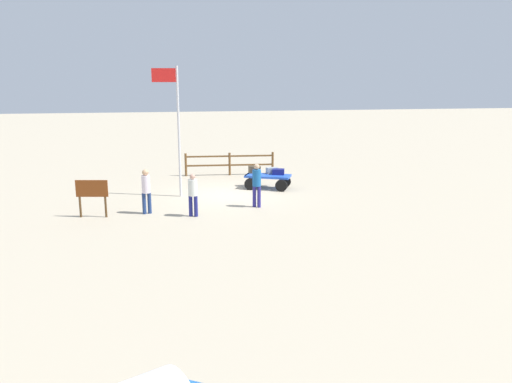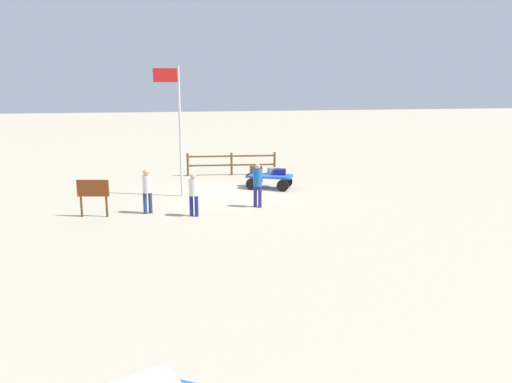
{
  "view_description": "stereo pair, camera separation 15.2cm",
  "coord_description": "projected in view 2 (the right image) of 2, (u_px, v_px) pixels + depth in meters",
  "views": [
    {
      "loc": [
        3.01,
        21.32,
        4.89
      ],
      "look_at": [
        0.05,
        6.0,
        1.44
      ],
      "focal_mm": 35.34,
      "sensor_mm": 36.0,
      "label": 1
    },
    {
      "loc": [
        2.86,
        21.35,
        4.89
      ],
      "look_at": [
        0.05,
        6.0,
        1.44
      ],
      "focal_mm": 35.34,
      "sensor_mm": 36.0,
      "label": 2
    }
  ],
  "objects": [
    {
      "name": "ground_plane",
      "position": [
        232.0,
        194.0,
        22.06
      ],
      "size": [
        120.0,
        120.0,
        0.0
      ],
      "primitive_type": "plane",
      "color": "#B1A48B"
    },
    {
      "name": "suitcase_olive",
      "position": [
        256.0,
        169.0,
        23.61
      ],
      "size": [
        0.53,
        0.36,
        0.33
      ],
      "color": "#403421",
      "rests_on": "luggage_cart"
    },
    {
      "name": "signboard",
      "position": [
        93.0,
        192.0,
        18.25
      ],
      "size": [
        1.15,
        0.28,
        1.38
      ],
      "color": "#4C3319",
      "rests_on": "ground"
    },
    {
      "name": "worker_supervisor",
      "position": [
        194.0,
        192.0,
        18.33
      ],
      "size": [
        0.45,
        0.45,
        1.59
      ],
      "color": "navy",
      "rests_on": "ground"
    },
    {
      "name": "luggage_cart",
      "position": [
        269.0,
        179.0,
        23.15
      ],
      "size": [
        2.24,
        1.79,
        0.64
      ],
      "color": "blue",
      "rests_on": "ground"
    },
    {
      "name": "wooden_fence",
      "position": [
        232.0,
        162.0,
        26.41
      ],
      "size": [
        4.67,
        0.49,
        1.19
      ],
      "color": "brown",
      "rests_on": "ground"
    },
    {
      "name": "suitcase_navy",
      "position": [
        274.0,
        171.0,
        23.43
      ],
      "size": [
        0.56,
        0.4,
        0.28
      ],
      "color": "gray",
      "rests_on": "luggage_cart"
    },
    {
      "name": "worker_trailing",
      "position": [
        147.0,
        188.0,
        18.72
      ],
      "size": [
        0.38,
        0.38,
        1.69
      ],
      "color": "navy",
      "rests_on": "ground"
    },
    {
      "name": "suitcase_tan",
      "position": [
        280.0,
        172.0,
        23.17
      ],
      "size": [
        0.62,
        0.51,
        0.26
      ],
      "color": "navy",
      "rests_on": "luggage_cart"
    },
    {
      "name": "flagpole",
      "position": [
        177.0,
        120.0,
        21.02
      ],
      "size": [
        1.08,
        0.17,
        5.47
      ],
      "color": "silver",
      "rests_on": "ground"
    },
    {
      "name": "worker_lead",
      "position": [
        258.0,
        182.0,
        19.65
      ],
      "size": [
        0.47,
        0.47,
        1.72
      ],
      "color": "navy",
      "rests_on": "ground"
    }
  ]
}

